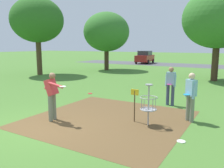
# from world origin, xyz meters

# --- Properties ---
(ground_plane) EXTENTS (160.00, 160.00, 0.00)m
(ground_plane) POSITION_xyz_m (0.00, 0.00, 0.00)
(ground_plane) COLOR #47752D
(dirt_tee_pad) EXTENTS (5.34, 5.31, 0.01)m
(dirt_tee_pad) POSITION_xyz_m (1.51, 1.87, 0.00)
(dirt_tee_pad) COLOR brown
(dirt_tee_pad) RESTS_ON ground
(disc_golf_basket) EXTENTS (0.98, 0.58, 1.39)m
(disc_golf_basket) POSITION_xyz_m (2.92, 1.97, 0.75)
(disc_golf_basket) COLOR #9E9EA3
(disc_golf_basket) RESTS_ON ground
(player_foreground_watching) EXTENTS (1.15, 0.42, 1.71)m
(player_foreground_watching) POSITION_xyz_m (-0.12, 0.72, 0.99)
(player_foreground_watching) COLOR slate
(player_foreground_watching) RESTS_ON ground
(player_throwing) EXTENTS (0.47, 0.40, 1.71)m
(player_throwing) POSITION_xyz_m (2.85, 4.88, 0.97)
(player_throwing) COLOR #384260
(player_throwing) RESTS_ON ground
(player_waiting_right) EXTENTS (0.46, 0.45, 1.71)m
(player_waiting_right) POSITION_xyz_m (4.08, 3.08, 0.97)
(player_waiting_right) COLOR slate
(player_waiting_right) RESTS_ON ground
(frisbee_near_basket) EXTENTS (0.24, 0.24, 0.02)m
(frisbee_near_basket) POSITION_xyz_m (4.27, 1.16, 0.01)
(frisbee_near_basket) COLOR white
(frisbee_near_basket) RESTS_ON ground
(frisbee_far_left) EXTENTS (0.24, 0.24, 0.02)m
(frisbee_far_left) POSITION_xyz_m (-1.66, 5.11, 0.01)
(frisbee_far_left) COLOR red
(frisbee_far_left) RESTS_ON ground
(tree_near_left) EXTENTS (4.59, 4.59, 6.77)m
(tree_near_left) POSITION_xyz_m (-10.51, 9.62, 4.79)
(tree_near_left) COLOR #4C3823
(tree_near_left) RESTS_ON ground
(tree_near_right) EXTENTS (5.08, 5.08, 6.72)m
(tree_near_right) POSITION_xyz_m (3.60, 13.65, 4.54)
(tree_near_right) COLOR #422D1E
(tree_near_right) RESTS_ON ground
(tree_mid_left) EXTENTS (4.83, 4.83, 6.09)m
(tree_mid_left) POSITION_xyz_m (-7.45, 16.18, 4.02)
(tree_mid_left) COLOR #422D1E
(tree_mid_left) RESTS_ON ground
(parking_lot_strip) EXTENTS (36.00, 6.00, 0.01)m
(parking_lot_strip) POSITION_xyz_m (0.00, 26.54, 0.00)
(parking_lot_strip) COLOR #4C4C51
(parking_lot_strip) RESTS_ON ground
(parked_car_leftmost) EXTENTS (2.28, 4.36, 1.84)m
(parked_car_leftmost) POSITION_xyz_m (-7.40, 26.81, 0.92)
(parked_car_leftmost) COLOR maroon
(parked_car_leftmost) RESTS_ON ground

